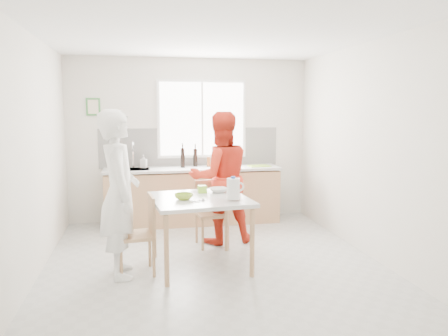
% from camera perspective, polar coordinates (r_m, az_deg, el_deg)
% --- Properties ---
extents(ground, '(4.50, 4.50, 0.00)m').
position_cam_1_polar(ground, '(5.45, -1.42, -12.30)').
color(ground, '#B7B7B2').
rests_on(ground, ground).
extents(room_shell, '(4.50, 4.50, 4.50)m').
position_cam_1_polar(room_shell, '(5.12, -1.49, 5.26)').
color(room_shell, silver).
rests_on(room_shell, ground).
extents(window, '(1.50, 0.06, 1.30)m').
position_cam_1_polar(window, '(7.35, -2.88, 6.42)').
color(window, white).
rests_on(window, room_shell).
extents(backsplash, '(3.00, 0.02, 0.65)m').
position_cam_1_polar(backsplash, '(7.37, -4.41, 2.70)').
color(backsplash, white).
rests_on(backsplash, room_shell).
extents(picture_frame, '(0.22, 0.03, 0.28)m').
position_cam_1_polar(picture_frame, '(7.31, -16.72, 7.66)').
color(picture_frame, '#3C843D').
rests_on(picture_frame, room_shell).
extents(kitchen_counter, '(2.84, 0.64, 1.37)m').
position_cam_1_polar(kitchen_counter, '(7.20, -4.10, -3.91)').
color(kitchen_counter, tan).
rests_on(kitchen_counter, ground).
extents(dining_table, '(1.19, 1.19, 0.84)m').
position_cam_1_polar(dining_table, '(5.13, -3.18, -4.82)').
color(dining_table, silver).
rests_on(dining_table, ground).
extents(chair_left, '(0.45, 0.45, 0.90)m').
position_cam_1_polar(chair_left, '(5.08, -10.72, -8.06)').
color(chair_left, tan).
rests_on(chair_left, ground).
extents(chair_far, '(0.45, 0.45, 0.89)m').
position_cam_1_polar(chair_far, '(6.05, -1.77, -5.44)').
color(chair_far, tan).
rests_on(chair_far, ground).
extents(person_white, '(0.51, 0.72, 1.87)m').
position_cam_1_polar(person_white, '(4.97, -13.51, -3.31)').
color(person_white, white).
rests_on(person_white, ground).
extents(person_red, '(0.95, 0.78, 1.83)m').
position_cam_1_polar(person_red, '(6.07, -0.46, -1.29)').
color(person_red, red).
rests_on(person_red, ground).
extents(bowl_green, '(0.23, 0.23, 0.07)m').
position_cam_1_polar(bowl_green, '(5.02, -5.28, -3.73)').
color(bowl_green, '#90B72A').
rests_on(bowl_green, dining_table).
extents(bowl_white, '(0.24, 0.24, 0.05)m').
position_cam_1_polar(bowl_white, '(5.42, -0.73, -2.90)').
color(bowl_white, white).
rests_on(bowl_white, dining_table).
extents(milk_jug, '(0.20, 0.15, 0.26)m').
position_cam_1_polar(milk_jug, '(4.91, 1.25, -2.69)').
color(milk_jug, white).
rests_on(milk_jug, dining_table).
extents(green_box, '(0.11, 0.11, 0.09)m').
position_cam_1_polar(green_box, '(5.40, -2.87, -2.77)').
color(green_box, '#91D431').
rests_on(green_box, dining_table).
extents(spoon, '(0.15, 0.08, 0.01)m').
position_cam_1_polar(spoon, '(4.89, -3.49, -4.31)').
color(spoon, '#A5A5AA').
rests_on(spoon, dining_table).
extents(cutting_board, '(0.38, 0.29, 0.01)m').
position_cam_1_polar(cutting_board, '(7.28, 4.59, 0.28)').
color(cutting_board, '#91C42D').
rests_on(cutting_board, kitchen_counter).
extents(wine_bottle_a, '(0.07, 0.07, 0.32)m').
position_cam_1_polar(wine_bottle_a, '(7.12, -5.42, 1.35)').
color(wine_bottle_a, black).
rests_on(wine_bottle_a, kitchen_counter).
extents(wine_bottle_b, '(0.07, 0.07, 0.30)m').
position_cam_1_polar(wine_bottle_b, '(7.24, -3.77, 1.39)').
color(wine_bottle_b, black).
rests_on(wine_bottle_b, kitchen_counter).
extents(jar_amber, '(0.06, 0.06, 0.16)m').
position_cam_1_polar(jar_amber, '(7.22, -2.02, 0.82)').
color(jar_amber, brown).
rests_on(jar_amber, kitchen_counter).
extents(soap_bottle, '(0.12, 0.12, 0.21)m').
position_cam_1_polar(soap_bottle, '(7.18, -10.45, 0.88)').
color(soap_bottle, '#999999').
rests_on(soap_bottle, kitchen_counter).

